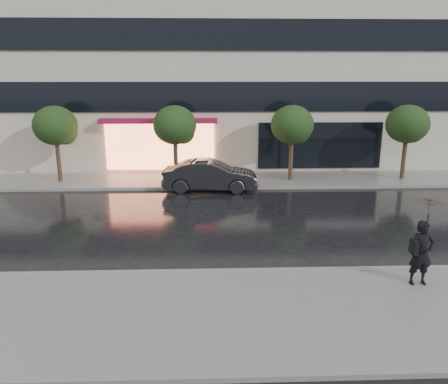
{
  "coord_description": "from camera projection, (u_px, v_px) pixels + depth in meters",
  "views": [
    {
      "loc": [
        -1.29,
        -12.32,
        5.51
      ],
      "look_at": [
        -0.75,
        2.82,
        1.4
      ],
      "focal_mm": 35.0,
      "sensor_mm": 36.0,
      "label": 1
    }
  ],
  "objects": [
    {
      "name": "tree_mid_east",
      "position": [
        293.0,
        126.0,
        22.38
      ],
      "size": [
        2.2,
        2.2,
        3.99
      ],
      "color": "#33261C",
      "rests_on": "ground"
    },
    {
      "name": "parked_car",
      "position": [
        210.0,
        175.0,
        21.13
      ],
      "size": [
        4.64,
        1.87,
        1.5
      ],
      "primitive_type": "imported",
      "rotation": [
        0.0,
        0.0,
        1.51
      ],
      "color": "black",
      "rests_on": "ground"
    },
    {
      "name": "curb_near",
      "position": [
        255.0,
        272.0,
        12.38
      ],
      "size": [
        60.0,
        0.25,
        0.14
      ],
      "primitive_type": "cube",
      "color": "gray",
      "rests_on": "ground"
    },
    {
      "name": "tree_mid_west",
      "position": [
        176.0,
        126.0,
        22.17
      ],
      "size": [
        2.2,
        2.2,
        3.99
      ],
      "color": "#33261C",
      "rests_on": "ground"
    },
    {
      "name": "sidewalk_far",
      "position": [
        233.0,
        180.0,
        23.24
      ],
      "size": [
        60.0,
        3.5,
        0.12
      ],
      "primitive_type": "cube",
      "color": "slate",
      "rests_on": "ground"
    },
    {
      "name": "tree_far_west",
      "position": [
        57.0,
        127.0,
        21.97
      ],
      "size": [
        2.2,
        2.2,
        3.99
      ],
      "color": "#33261C",
      "rests_on": "ground"
    },
    {
      "name": "office_building",
      "position": [
        227.0,
        18.0,
        28.34
      ],
      "size": [
        30.0,
        12.76,
        18.0
      ],
      "color": "beige",
      "rests_on": "ground"
    },
    {
      "name": "tree_far_east",
      "position": [
        408.0,
        126.0,
        22.58
      ],
      "size": [
        2.2,
        2.2,
        3.99
      ],
      "color": "#33261C",
      "rests_on": "ground"
    },
    {
      "name": "ground",
      "position": [
        252.0,
        260.0,
        13.37
      ],
      "size": [
        120.0,
        120.0,
        0.0
      ],
      "primitive_type": "plane",
      "color": "black",
      "rests_on": "ground"
    },
    {
      "name": "pedestrian_with_umbrella",
      "position": [
        425.0,
        231.0,
        11.22
      ],
      "size": [
        0.89,
        0.91,
        2.35
      ],
      "rotation": [
        0.0,
        0.0,
        0.05
      ],
      "color": "black",
      "rests_on": "sidewalk_near"
    },
    {
      "name": "sidewalk_near",
      "position": [
        265.0,
        315.0,
        10.21
      ],
      "size": [
        60.0,
        4.5,
        0.12
      ],
      "primitive_type": "cube",
      "color": "slate",
      "rests_on": "ground"
    },
    {
      "name": "curb_far",
      "position": [
        235.0,
        188.0,
        21.55
      ],
      "size": [
        60.0,
        0.25,
        0.14
      ],
      "primitive_type": "cube",
      "color": "gray",
      "rests_on": "ground"
    }
  ]
}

